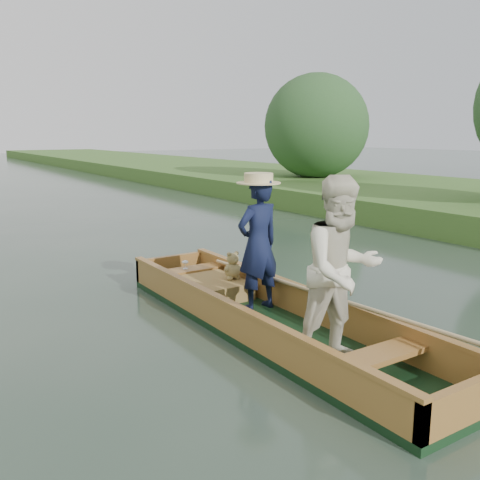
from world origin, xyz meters
TOP-DOWN VIEW (x-y plane):
  - ground at (0.00, 0.00)m, footprint 120.00×120.00m
  - trees_far at (1.27, 8.30)m, footprint 23.01×14.56m
  - punt at (0.03, -0.27)m, footprint 1.12×5.00m

SIDE VIEW (x-z plane):
  - ground at x=0.00m, z-range 0.00..0.00m
  - punt at x=0.03m, z-range -0.30..1.53m
  - trees_far at x=1.27m, z-range 0.24..4.70m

